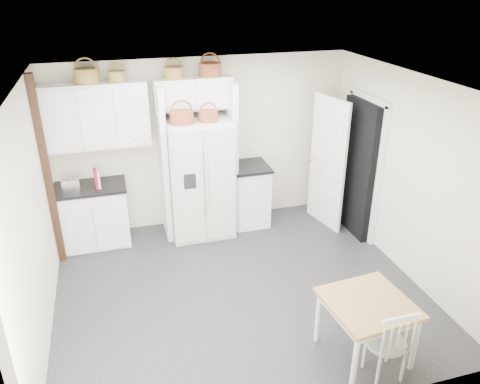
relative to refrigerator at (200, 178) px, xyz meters
name	(u,v)px	position (x,y,z in m)	size (l,w,h in m)	color
floor	(239,289)	(0.15, -1.60, -0.89)	(4.50, 4.50, 0.00)	black
ceiling	(238,86)	(0.15, -1.60, 1.71)	(4.50, 4.50, 0.00)	white
wall_back	(203,143)	(0.15, 0.40, 0.41)	(4.50, 4.50, 0.00)	silver
wall_left	(32,223)	(-2.10, -1.60, 0.41)	(4.00, 4.00, 0.00)	silver
wall_right	(407,176)	(2.40, -1.60, 0.41)	(4.00, 4.00, 0.00)	silver
refrigerator	(200,178)	(0.00, 0.00, 0.00)	(0.92, 0.74, 1.79)	silver
base_cab_left	(94,216)	(-1.57, 0.10, -0.45)	(0.96, 0.60, 0.89)	silver
base_cab_right	(249,195)	(0.81, 0.10, -0.42)	(0.53, 0.64, 0.94)	silver
dining_table	(365,328)	(1.09, -3.05, -0.55)	(0.82, 0.82, 0.68)	#97683A
windsor_chair	(386,343)	(1.15, -3.35, -0.50)	(0.39, 0.35, 0.80)	silver
counter_left	(90,187)	(-1.57, 0.10, 0.01)	(1.00, 0.64, 0.04)	black
counter_right	(249,166)	(0.81, 0.10, 0.07)	(0.58, 0.68, 0.04)	black
toaster	(71,185)	(-1.81, 0.02, 0.11)	(0.24, 0.14, 0.16)	silver
cookbook_red	(96,179)	(-1.47, 0.02, 0.17)	(0.04, 0.18, 0.27)	maroon
cookbook_cream	(98,180)	(-1.44, 0.02, 0.15)	(0.03, 0.16, 0.23)	silver
basket_upper_b	(86,76)	(-1.42, 0.23, 1.55)	(0.32, 0.32, 0.19)	olive
basket_upper_c	(117,76)	(-1.03, 0.23, 1.52)	(0.24, 0.24, 0.14)	olive
basket_bridge_a	(174,72)	(-0.26, 0.23, 1.53)	(0.27, 0.27, 0.15)	olive
basket_bridge_b	(210,69)	(0.26, 0.23, 1.55)	(0.32, 0.32, 0.18)	brown
basket_fridge_a	(182,117)	(-0.23, -0.10, 0.98)	(0.33, 0.33, 0.18)	brown
basket_fridge_b	(208,116)	(0.14, -0.10, 0.97)	(0.27, 0.27, 0.15)	brown
upper_cabinet	(97,116)	(-1.35, 0.23, 1.01)	(1.40, 0.34, 0.90)	silver
bridge_cabinet	(193,93)	(0.00, 0.23, 1.23)	(1.12, 0.34, 0.45)	silver
fridge_panel_left	(163,164)	(-0.51, 0.10, 0.26)	(0.08, 0.60, 2.30)	silver
fridge_panel_right	(231,157)	(0.51, 0.10, 0.26)	(0.08, 0.60, 2.30)	silver
trim_post	(47,174)	(-2.05, -0.25, 0.41)	(0.09, 0.09, 2.60)	black
doorway_void	(359,169)	(2.31, -0.60, 0.13)	(0.18, 0.85, 2.05)	black
door_slab	(327,163)	(1.95, -0.27, 0.13)	(0.80, 0.04, 2.05)	white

